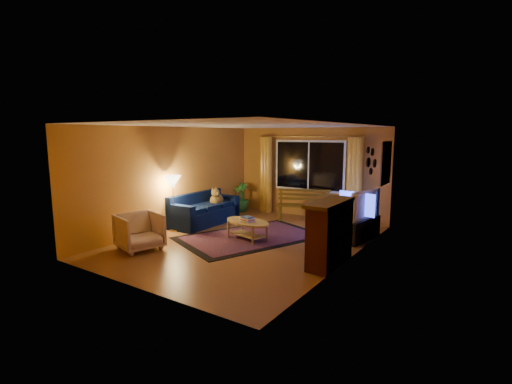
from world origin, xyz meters
The scene contains 22 objects.
floor centered at (0.00, 0.00, -0.01)m, with size 4.50×6.00×0.02m, color brown.
ceiling centered at (0.00, 0.00, 2.51)m, with size 4.50×6.00×0.02m, color white.
wall_back centered at (0.00, 3.01, 1.25)m, with size 4.50×0.02×2.50m, color #BB752A.
wall_left centered at (-2.26, 0.00, 1.25)m, with size 0.02×6.00×2.50m, color #BB752A.
wall_right centered at (2.26, 0.00, 1.25)m, with size 0.02×6.00×2.50m, color #BB752A.
window centered at (0.00, 2.94, 1.45)m, with size 2.00×0.02×1.30m, color black.
curtain_rod centered at (0.00, 2.90, 2.25)m, with size 0.03×0.03×3.20m, color #BF8C3F.
curtain_left centered at (-1.35, 2.88, 1.12)m, with size 0.36×0.36×2.24m, color gold.
curtain_right centered at (1.35, 2.88, 1.12)m, with size 0.36×0.36×2.24m, color gold.
bench centered at (0.15, 2.39, 0.21)m, with size 1.41×0.41×0.42m, color #493008.
potted_plant centered at (-2.00, 2.48, 0.44)m, with size 0.49×0.49×0.88m, color #235B1E.
sofa centered at (-1.87, 0.68, 0.40)m, with size 0.85×1.98×0.80m, color #071134.
dog centered at (-1.82, 1.12, 0.65)m, with size 0.33×0.46×0.50m, color olive, non-canonical shape.
armchair centered at (-1.48, -1.72, 0.41)m, with size 0.80×0.75×0.82m, color #D4AF8F.
floor_lamp centered at (-2.00, -0.28, 0.66)m, with size 0.22×0.22×1.33m, color #BF8C3F.
rug centered at (-0.13, 0.27, 0.01)m, with size 1.97×3.12×0.02m, color maroon.
coffee_table centered at (-0.08, 0.07, 0.22)m, with size 1.19×1.19×0.43m, color #AB8D46.
tv_console centered at (2.00, 1.44, 0.24)m, with size 0.39×1.18×0.49m, color black.
television centered at (2.00, 1.44, 0.81)m, with size 1.10×0.14×0.63m, color black.
fireplace centered at (2.05, -0.40, 0.55)m, with size 0.40×1.20×1.10m, color maroon.
mirror_cluster centered at (2.21, 1.30, 1.80)m, with size 0.06×0.60×0.56m, color black, non-canonical shape.
painting centered at (2.22, 2.45, 1.65)m, with size 0.04×0.76×0.96m, color #D24B31.
Camera 1 is at (4.50, -6.44, 2.31)m, focal length 26.00 mm.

